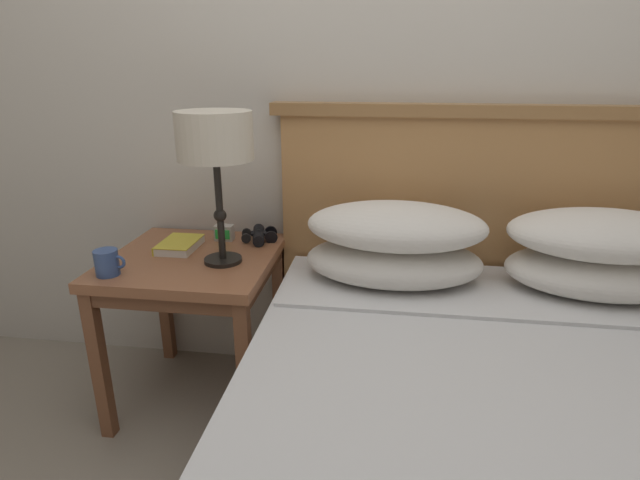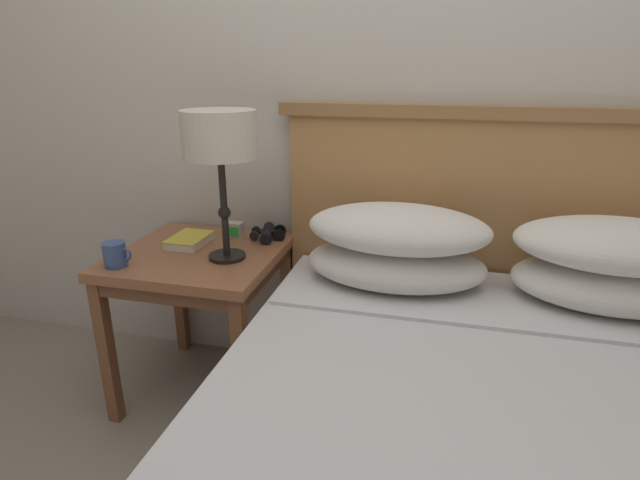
# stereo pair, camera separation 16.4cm
# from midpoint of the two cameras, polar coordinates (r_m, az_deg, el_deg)

# --- Properties ---
(wall_back) EXTENTS (8.00, 0.06, 2.60)m
(wall_back) POSITION_cam_midpoint_polar(r_m,az_deg,el_deg) (1.91, 3.60, 21.03)
(wall_back) COLOR beige
(wall_back) RESTS_ON ground_plane
(nightstand) EXTENTS (0.58, 0.58, 0.60)m
(nightstand) POSITION_cam_midpoint_polar(r_m,az_deg,el_deg) (1.89, -16.67, -4.02)
(nightstand) COLOR brown
(nightstand) RESTS_ON ground_plane
(table_lamp) EXTENTS (0.25, 0.25, 0.51)m
(table_lamp) POSITION_cam_midpoint_polar(r_m,az_deg,el_deg) (1.68, -14.75, 10.85)
(table_lamp) COLOR black
(table_lamp) RESTS_ON nightstand
(book_on_nightstand) EXTENTS (0.13, 0.18, 0.03)m
(book_on_nightstand) POSITION_cam_midpoint_polar(r_m,az_deg,el_deg) (1.94, -18.18, -0.57)
(book_on_nightstand) COLOR silver
(book_on_nightstand) RESTS_ON nightstand
(binoculars_pair) EXTENTS (0.15, 0.16, 0.05)m
(binoculars_pair) POSITION_cam_midpoint_polar(r_m,az_deg,el_deg) (1.96, -9.37, 0.52)
(binoculars_pair) COLOR black
(binoculars_pair) RESTS_ON nightstand
(coffee_mug) EXTENTS (0.10, 0.08, 0.08)m
(coffee_mug) POSITION_cam_midpoint_polar(r_m,az_deg,el_deg) (1.78, -25.62, -2.39)
(coffee_mug) COLOR #334C84
(coffee_mug) RESTS_ON nightstand
(alarm_clock) EXTENTS (0.07, 0.05, 0.06)m
(alarm_clock) POSITION_cam_midpoint_polar(r_m,az_deg,el_deg) (1.99, -13.24, 0.78)
(alarm_clock) COLOR #B7B2A8
(alarm_clock) RESTS_ON nightstand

